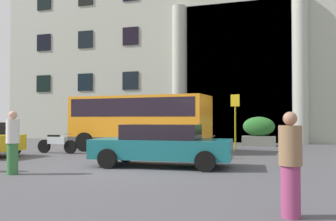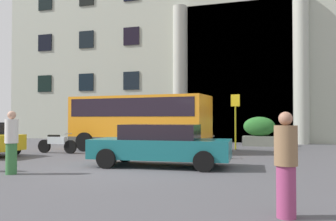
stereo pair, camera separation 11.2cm
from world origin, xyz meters
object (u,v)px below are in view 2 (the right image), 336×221
at_px(bus_stop_sign, 235,116).
at_px(parked_estate_mid, 161,145).
at_px(motorcycle_far_end, 56,143).
at_px(motorcycle_near_kerb, 198,147).
at_px(pedestrian_man_red_shirt, 11,142).
at_px(orange_minibus, 140,118).
at_px(hedge_planter_entrance_right, 176,130).
at_px(pedestrian_man_crossing, 286,164).
at_px(hedge_planter_west, 259,132).

relative_size(bus_stop_sign, parked_estate_mid, 0.60).
relative_size(motorcycle_far_end, motorcycle_near_kerb, 0.98).
distance_m(parked_estate_mid, pedestrian_man_red_shirt, 4.45).
distance_m(orange_minibus, parked_estate_mid, 5.66).
xyz_separation_m(hedge_planter_entrance_right, pedestrian_man_red_shirt, (-1.01, -12.95, 0.08)).
xyz_separation_m(bus_stop_sign, pedestrian_man_crossing, (2.19, -12.06, -0.87)).
height_order(bus_stop_sign, hedge_planter_entrance_right, bus_stop_sign).
bearing_deg(motorcycle_far_end, pedestrian_man_crossing, -39.57).
xyz_separation_m(bus_stop_sign, hedge_planter_entrance_right, (-4.05, 3.14, -0.89)).
distance_m(hedge_planter_entrance_right, pedestrian_man_crossing, 16.43).
bearing_deg(motorcycle_far_end, orange_minibus, 33.34).
xyz_separation_m(hedge_planter_west, pedestrian_man_red_shirt, (-6.08, -12.55, 0.10)).
bearing_deg(motorcycle_far_end, bus_stop_sign, 29.15).
height_order(hedge_planter_entrance_right, parked_estate_mid, hedge_planter_entrance_right).
distance_m(orange_minibus, hedge_planter_west, 7.27).
relative_size(hedge_planter_west, motorcycle_far_end, 0.95).
distance_m(bus_stop_sign, motorcycle_far_end, 8.70).
height_order(hedge_planter_entrance_right, motorcycle_near_kerb, hedge_planter_entrance_right).
xyz_separation_m(parked_estate_mid, pedestrian_man_crossing, (3.78, -5.02, 0.13)).
bearing_deg(parked_estate_mid, pedestrian_man_red_shirt, -145.25).
distance_m(orange_minibus, motorcycle_near_kerb, 4.19).
bearing_deg(motorcycle_near_kerb, motorcycle_far_end, 171.14).
relative_size(bus_stop_sign, pedestrian_man_red_shirt, 1.56).
bearing_deg(motorcycle_near_kerb, hedge_planter_west, 66.76).
relative_size(orange_minibus, parked_estate_mid, 1.47).
height_order(parked_estate_mid, motorcycle_near_kerb, parked_estate_mid).
bearing_deg(hedge_planter_entrance_right, motorcycle_near_kerb, -67.69).
height_order(hedge_planter_entrance_right, motorcycle_far_end, hedge_planter_entrance_right).
height_order(bus_stop_sign, parked_estate_mid, bus_stop_sign).
relative_size(bus_stop_sign, hedge_planter_west, 1.50).
bearing_deg(bus_stop_sign, hedge_planter_entrance_right, 142.22).
bearing_deg(hedge_planter_entrance_right, pedestrian_man_crossing, -67.67).
relative_size(parked_estate_mid, motorcycle_far_end, 2.35).
relative_size(orange_minibus, hedge_planter_west, 3.67).
bearing_deg(parked_estate_mid, hedge_planter_entrance_right, 99.74).
xyz_separation_m(hedge_planter_west, motorcycle_far_end, (-8.49, -7.03, -0.35)).
bearing_deg(motorcycle_near_kerb, parked_estate_mid, -111.46).
height_order(orange_minibus, pedestrian_man_red_shirt, orange_minibus).
bearing_deg(bus_stop_sign, orange_minibus, -153.40).
xyz_separation_m(motorcycle_far_end, pedestrian_man_red_shirt, (2.41, -5.52, 0.44)).
distance_m(bus_stop_sign, motorcycle_near_kerb, 4.69).
bearing_deg(hedge_planter_entrance_right, motorcycle_far_end, -114.66).
distance_m(motorcycle_near_kerb, pedestrian_man_red_shirt, 6.80).
xyz_separation_m(hedge_planter_entrance_right, parked_estate_mid, (2.46, -10.18, -0.11)).
height_order(orange_minibus, parked_estate_mid, orange_minibus).
height_order(hedge_planter_west, parked_estate_mid, hedge_planter_west).
distance_m(hedge_planter_west, motorcycle_far_end, 11.03).
xyz_separation_m(bus_stop_sign, pedestrian_man_red_shirt, (-5.06, -9.81, -0.81)).
distance_m(hedge_planter_west, parked_estate_mid, 10.12).
xyz_separation_m(parked_estate_mid, pedestrian_man_red_shirt, (-3.47, -2.77, 0.19)).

